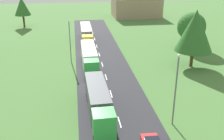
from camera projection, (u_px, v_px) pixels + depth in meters
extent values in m
cube|color=white|center=(120.00, 122.00, 32.24)|extent=(0.16, 2.40, 0.01)
cube|color=white|center=(111.00, 94.00, 39.24)|extent=(0.16, 2.40, 0.01)
cube|color=white|center=(106.00, 77.00, 45.00)|extent=(0.16, 2.40, 0.01)
cube|color=white|center=(102.00, 64.00, 50.67)|extent=(0.16, 2.40, 0.01)
cube|color=white|center=(99.00, 54.00, 56.26)|extent=(0.16, 2.40, 0.01)
cube|color=white|center=(97.00, 46.00, 61.89)|extent=(0.16, 2.40, 0.01)
cube|color=white|center=(95.00, 39.00, 67.74)|extent=(0.16, 2.40, 0.01)
cube|color=white|center=(93.00, 33.00, 73.68)|extent=(0.16, 2.40, 0.01)
cube|color=white|center=(91.00, 27.00, 80.46)|extent=(0.16, 2.40, 0.01)
cube|color=green|center=(104.00, 124.00, 28.45)|extent=(2.50, 2.42, 2.87)
cube|color=black|center=(105.00, 126.00, 27.23)|extent=(2.10, 0.15, 1.26)
cube|color=#4C5156|center=(97.00, 95.00, 34.15)|extent=(2.73, 9.65, 2.74)
cube|color=black|center=(98.00, 106.00, 34.74)|extent=(1.12, 9.13, 0.24)
cylinder|color=black|center=(114.00, 137.00, 28.61)|extent=(0.37, 1.01, 1.00)
cylinder|color=black|center=(95.00, 139.00, 28.29)|extent=(0.37, 1.01, 1.00)
cylinder|color=black|center=(103.00, 96.00, 37.57)|extent=(0.37, 1.01, 1.00)
cylinder|color=black|center=(88.00, 97.00, 37.25)|extent=(0.37, 1.01, 1.00)
cylinder|color=black|center=(102.00, 92.00, 38.62)|extent=(0.37, 1.01, 1.00)
cylinder|color=black|center=(87.00, 93.00, 38.30)|extent=(0.37, 1.01, 1.00)
cube|color=green|center=(92.00, 69.00, 43.20)|extent=(2.45, 2.25, 2.98)
cube|color=black|center=(92.00, 68.00, 42.03)|extent=(2.10, 0.11, 1.31)
cube|color=white|center=(89.00, 54.00, 49.30)|extent=(2.56, 10.56, 2.86)
cube|color=black|center=(89.00, 63.00, 49.91)|extent=(0.96, 10.02, 0.24)
cylinder|color=black|center=(98.00, 78.00, 43.39)|extent=(0.36, 1.00, 1.00)
cylinder|color=black|center=(86.00, 79.00, 43.10)|extent=(0.36, 1.00, 1.00)
cylinder|color=black|center=(93.00, 57.00, 52.99)|extent=(0.36, 1.00, 1.00)
cylinder|color=black|center=(83.00, 58.00, 52.70)|extent=(0.36, 1.00, 1.00)
cylinder|color=black|center=(93.00, 55.00, 54.15)|extent=(0.36, 1.00, 1.00)
cylinder|color=black|center=(83.00, 56.00, 53.86)|extent=(0.36, 1.00, 1.00)
cube|color=yellow|center=(88.00, 41.00, 58.93)|extent=(2.45, 2.54, 2.71)
cube|color=black|center=(88.00, 41.00, 57.64)|extent=(2.10, 0.11, 1.19)
cube|color=gray|center=(86.00, 32.00, 65.58)|extent=(2.54, 11.56, 2.87)
cube|color=black|center=(86.00, 38.00, 66.19)|extent=(0.94, 10.98, 0.24)
cylinder|color=black|center=(93.00, 48.00, 58.99)|extent=(0.35, 1.00, 1.00)
cylinder|color=black|center=(83.00, 48.00, 58.73)|extent=(0.35, 1.00, 1.00)
cylinder|color=black|center=(90.00, 35.00, 69.55)|extent=(0.35, 1.00, 1.00)
cylinder|color=black|center=(82.00, 35.00, 69.28)|extent=(0.35, 1.00, 1.00)
cylinder|color=black|center=(89.00, 34.00, 70.82)|extent=(0.35, 1.00, 1.00)
cylinder|color=black|center=(82.00, 34.00, 70.56)|extent=(0.35, 1.00, 1.00)
cylinder|color=slate|center=(175.00, 92.00, 30.40)|extent=(0.18, 0.18, 8.59)
sphere|color=silver|center=(179.00, 56.00, 28.75)|extent=(0.36, 0.36, 0.36)
cylinder|color=slate|center=(70.00, 42.00, 50.70)|extent=(0.18, 0.18, 8.02)
sphere|color=silver|center=(69.00, 21.00, 49.16)|extent=(0.36, 0.36, 0.36)
cylinder|color=#513823|center=(190.00, 42.00, 60.57)|extent=(0.53, 0.53, 2.55)
sphere|color=#2D6628|center=(191.00, 27.00, 59.21)|extent=(6.35, 6.35, 6.35)
cylinder|color=#513823|center=(24.00, 21.00, 80.70)|extent=(0.58, 0.58, 3.52)
cone|color=#2D6628|center=(22.00, 6.00, 79.05)|extent=(4.79, 4.79, 5.27)
cylinder|color=#513823|center=(192.00, 58.00, 49.36)|extent=(0.59, 0.59, 3.13)
cone|color=#2D6628|center=(195.00, 31.00, 47.38)|extent=(6.79, 6.79, 7.47)
cube|color=#9E846B|center=(136.00, 7.00, 95.92)|extent=(16.51, 12.78, 6.85)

